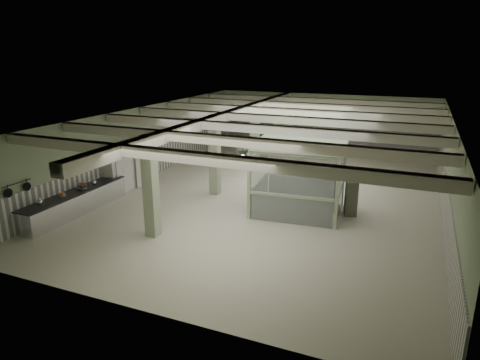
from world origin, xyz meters
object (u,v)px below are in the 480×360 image
at_px(prep_counter, 76,203).
at_px(guard_booth, 299,166).
at_px(filing_cabinet, 351,198).
at_px(walkin_cooler, 125,166).

bearing_deg(prep_counter, guard_booth, 24.17).
bearing_deg(prep_counter, filing_cabinet, 22.40).
relative_size(prep_counter, guard_booth, 1.37).
xyz_separation_m(prep_counter, filing_cabinet, (10.13, 4.17, 0.24)).
xyz_separation_m(walkin_cooler, filing_cabinet, (10.21, 0.82, -0.43)).
xyz_separation_m(prep_counter, guard_booth, (8.10, 3.64, 1.43)).
bearing_deg(filing_cabinet, guard_booth, -179.59).
xyz_separation_m(guard_booth, filing_cabinet, (2.03, 0.54, -1.20)).
bearing_deg(filing_cabinet, prep_counter, -172.04).
bearing_deg(filing_cabinet, walkin_cooler, 170.17).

